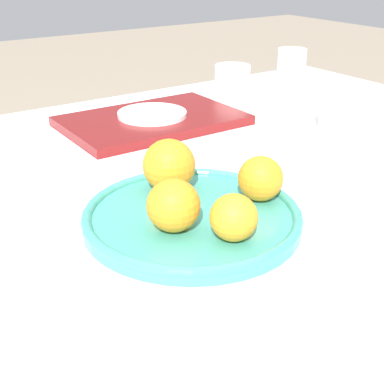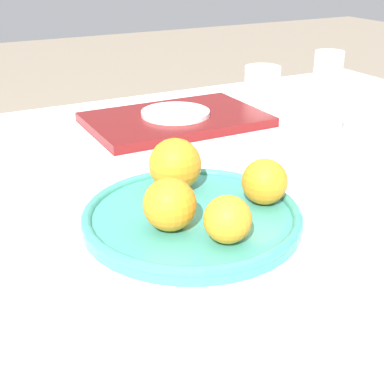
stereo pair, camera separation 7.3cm
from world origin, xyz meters
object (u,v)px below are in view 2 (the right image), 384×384
at_px(fruit_platter, 192,216).
at_px(orange_2, 175,165).
at_px(cup_1, 329,65).
at_px(orange_1, 228,220).
at_px(orange_3, 265,182).
at_px(orange_0, 170,204).
at_px(cup_3, 366,120).
at_px(side_plate, 175,113).
at_px(serving_tray, 176,120).
at_px(cup_0, 262,83).

distance_m(fruit_platter, orange_2, 0.10).
xyz_separation_m(orange_2, cup_1, (0.75, 0.52, -0.02)).
xyz_separation_m(orange_1, orange_3, (0.10, 0.07, 0.00)).
distance_m(orange_0, cup_3, 0.57).
relative_size(orange_3, side_plate, 0.45).
bearing_deg(cup_3, orange_0, -159.96).
xyz_separation_m(orange_2, cup_3, (0.47, 0.08, -0.02)).
height_order(fruit_platter, orange_1, orange_1).
bearing_deg(side_plate, orange_1, -109.20).
distance_m(orange_1, orange_2, 0.17).
bearing_deg(orange_0, fruit_platter, 27.83).
distance_m(orange_0, orange_3, 0.15).
bearing_deg(orange_0, cup_3, 20.04).
xyz_separation_m(orange_2, orange_3, (0.09, -0.10, -0.01)).
height_order(fruit_platter, serving_tray, fruit_platter).
height_order(orange_3, serving_tray, orange_3).
distance_m(orange_3, cup_3, 0.42).
height_order(side_plate, cup_1, cup_1).
relative_size(orange_1, cup_1, 0.73).
height_order(serving_tray, cup_3, cup_3).
xyz_separation_m(orange_1, serving_tray, (0.18, 0.51, -0.04)).
distance_m(fruit_platter, orange_0, 0.06).
bearing_deg(cup_3, cup_1, 57.53).
bearing_deg(orange_2, cup_0, 43.07).
distance_m(orange_2, cup_0, 0.61).
xyz_separation_m(orange_3, cup_3, (0.38, 0.19, -0.02)).
distance_m(orange_1, cup_0, 0.75).
relative_size(orange_2, cup_0, 0.90).
bearing_deg(side_plate, fruit_platter, -113.28).
xyz_separation_m(fruit_platter, orange_3, (0.11, -0.02, 0.04)).
xyz_separation_m(orange_2, serving_tray, (0.17, 0.34, -0.05)).
bearing_deg(orange_1, orange_3, 33.97).
bearing_deg(orange_0, cup_1, 37.79).
height_order(orange_0, cup_1, orange_0).
relative_size(orange_1, serving_tray, 0.16).
xyz_separation_m(fruit_platter, cup_3, (0.49, 0.17, 0.02)).
xyz_separation_m(side_plate, cup_1, (0.58, 0.18, 0.01)).
bearing_deg(orange_1, cup_0, 52.17).
height_order(fruit_platter, orange_0, orange_0).
height_order(orange_0, orange_3, orange_0).
height_order(orange_2, orange_3, orange_2).
xyz_separation_m(serving_tray, cup_1, (0.58, 0.18, 0.03)).
xyz_separation_m(fruit_platter, cup_0, (0.46, 0.50, 0.03)).
distance_m(fruit_platter, side_plate, 0.46).
relative_size(serving_tray, side_plate, 2.51).
bearing_deg(fruit_platter, orange_1, -87.19).
relative_size(cup_1, cup_3, 1.01).
bearing_deg(cup_1, cup_3, -122.47).
xyz_separation_m(fruit_platter, side_plate, (0.18, 0.42, 0.01)).
bearing_deg(serving_tray, side_plate, -90.00).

